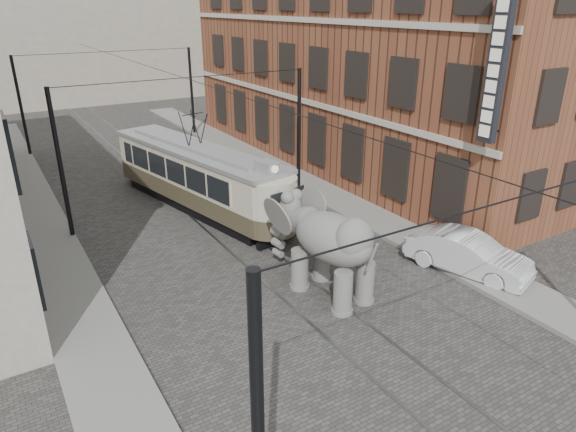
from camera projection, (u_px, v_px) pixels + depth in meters
ground at (266, 263)px, 18.71m from camera, size 120.00×120.00×0.00m
tram_rails at (266, 263)px, 18.70m from camera, size 1.54×80.00×0.02m
sidewalk_right at (391, 227)px, 21.55m from camera, size 2.00×60.00×0.15m
sidewalk_left at (79, 314)px, 15.56m from camera, size 2.00×60.00×0.15m
brick_building at (358, 56)px, 28.77m from camera, size 8.00×26.00×12.00m
distant_block at (56, 23)px, 47.57m from camera, size 28.00×10.00×14.00m
catenary at (203, 153)px, 21.40m from camera, size 11.00×30.20×6.00m
tram at (196, 162)px, 22.99m from camera, size 4.49×11.29×4.39m
elephant at (332, 252)px, 16.15m from camera, size 3.56×5.44×3.10m
parked_car at (468, 254)px, 17.87m from camera, size 2.73×4.53×1.41m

